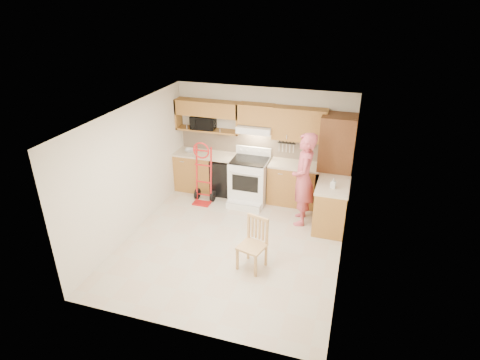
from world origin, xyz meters
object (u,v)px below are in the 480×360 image
at_px(dining_chair, 252,245).
at_px(hand_truck, 202,176).
at_px(range, 249,178).
at_px(microwave, 203,122).
at_px(person, 303,179).

bearing_deg(dining_chair, hand_truck, 145.82).
bearing_deg(range, microwave, 161.14).
bearing_deg(hand_truck, person, -4.09).
xyz_separation_m(range, person, (1.27, -0.51, 0.37)).
bearing_deg(person, range, -119.72).
bearing_deg(range, person, -21.79).
relative_size(range, hand_truck, 0.92).
bearing_deg(hand_truck, range, 19.09).
height_order(hand_truck, dining_chair, hand_truck).
bearing_deg(range, dining_chair, -72.59).
distance_m(hand_truck, dining_chair, 2.58).
height_order(range, person, person).
bearing_deg(person, hand_truck, -102.61).
relative_size(microwave, dining_chair, 0.60).
bearing_deg(range, hand_truck, -161.50).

